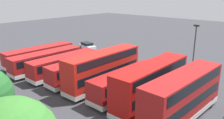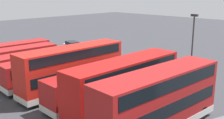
% 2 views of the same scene
% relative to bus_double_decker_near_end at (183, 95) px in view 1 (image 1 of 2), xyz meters
% --- Properties ---
extents(ground_plane, '(140.00, 140.00, 0.00)m').
position_rel_bus_double_decker_near_end_xyz_m(ground_plane, '(12.62, -11.18, -2.45)').
color(ground_plane, '#38383D').
extents(bus_double_decker_near_end, '(3.20, 11.25, 4.55)m').
position_rel_bus_double_decker_near_end_xyz_m(bus_double_decker_near_end, '(0.00, 0.00, 0.00)').
color(bus_double_decker_near_end, '#A51919').
rests_on(bus_double_decker_near_end, ground).
extents(bus_double_decker_second, '(2.62, 11.23, 4.55)m').
position_rel_bus_double_decker_near_end_xyz_m(bus_double_decker_second, '(3.77, -0.61, 0.00)').
color(bus_double_decker_second, '#B71411').
rests_on(bus_double_decker_second, ground).
extents(bus_single_deck_third, '(2.87, 10.81, 2.95)m').
position_rel_bus_double_decker_near_end_xyz_m(bus_single_deck_third, '(7.19, -0.88, -0.83)').
color(bus_single_deck_third, '#A51919').
rests_on(bus_single_deck_third, ground).
extents(bus_double_decker_fourth, '(2.68, 11.49, 4.55)m').
position_rel_bus_double_decker_near_end_xyz_m(bus_double_decker_fourth, '(10.97, -0.86, 0.00)').
color(bus_double_decker_fourth, red).
rests_on(bus_double_decker_fourth, ground).
extents(bus_single_deck_fifth, '(3.14, 11.43, 2.95)m').
position_rel_bus_double_decker_near_end_xyz_m(bus_single_deck_fifth, '(14.39, -0.88, -0.83)').
color(bus_single_deck_fifth, '#A51919').
rests_on(bus_single_deck_fifth, ground).
extents(bus_single_deck_sixth, '(2.78, 11.01, 2.95)m').
position_rel_bus_double_decker_near_end_xyz_m(bus_single_deck_sixth, '(18.05, -0.25, -0.83)').
color(bus_single_deck_sixth, '#A51919').
rests_on(bus_single_deck_sixth, ground).
extents(bus_single_deck_seventh, '(2.94, 11.52, 2.95)m').
position_rel_bus_double_decker_near_end_xyz_m(bus_single_deck_seventh, '(21.75, 0.25, -0.83)').
color(bus_single_deck_seventh, '#A51919').
rests_on(bus_single_deck_seventh, ground).
extents(bus_single_deck_far_end, '(2.91, 11.82, 2.95)m').
position_rel_bus_double_decker_near_end_xyz_m(bus_single_deck_far_end, '(25.19, -0.70, -0.83)').
color(bus_single_deck_far_end, '#A51919').
rests_on(bus_single_deck_far_end, ground).
extents(car_hatchback_silver, '(4.44, 2.68, 1.43)m').
position_rel_bus_double_decker_near_end_xyz_m(car_hatchback_silver, '(27.06, -13.16, -1.75)').
color(car_hatchback_silver, silver).
rests_on(car_hatchback_silver, ground).
extents(lamp_post_tall, '(0.70, 0.30, 7.58)m').
position_rel_bus_double_decker_near_end_xyz_m(lamp_post_tall, '(3.46, -10.72, 2.01)').
color(lamp_post_tall, '#38383D').
rests_on(lamp_post_tall, ground).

